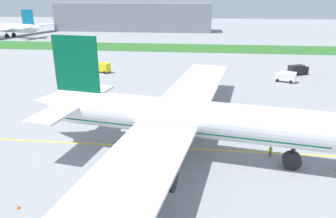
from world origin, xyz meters
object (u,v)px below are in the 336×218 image
Objects in this scene: service_truck_catering_van at (103,67)px; parked_airliner_far_left at (6,28)px; ground_crew_wingwalker_port at (109,186)px; traffic_cone_port_wing at (18,206)px; ground_crew_marshaller_front at (270,150)px; service_truck_fuel_bowser at (286,76)px; service_truck_baggage_loader at (298,70)px; airliner_foreground at (180,118)px; ground_crew_wingwalker_starboard at (202,125)px.

parked_airliner_far_left is at bearing 136.01° from service_truck_catering_van.
traffic_cone_port_wing is at bearing -156.64° from ground_crew_wingwalker_port.
ground_crew_marshaller_front is at bearing 27.24° from traffic_cone_port_wing.
parked_airliner_far_left is at bearing 122.54° from traffic_cone_port_wing.
service_truck_baggage_loader is at bearing 57.96° from service_truck_fuel_bowser.
service_truck_baggage_loader reaches higher than ground_crew_wingwalker_port.
airliner_foreground reaches higher than service_truck_fuel_bowser.
parked_airliner_far_left reaches higher than traffic_cone_port_wing.
ground_crew_marshaller_front is at bearing -50.35° from service_truck_catering_van.
service_truck_fuel_bowser is at bearing 54.36° from traffic_cone_port_wing.
service_truck_catering_van is (-41.51, 50.09, 0.64)m from ground_crew_marshaller_front.
airliner_foreground is at bearing -177.17° from ground_crew_marshaller_front.
traffic_cone_port_wing is at bearing -152.76° from ground_crew_marshaller_front.
service_truck_catering_van is (-20.02, 61.93, 0.68)m from ground_crew_wingwalker_port.
ground_crew_wingwalker_port is 0.27× the size of service_truck_fuel_bowser.
airliner_foreground is 13.76× the size of service_truck_fuel_bowser.
ground_crew_marshaller_front is (21.49, 11.85, 0.04)m from ground_crew_wingwalker_port.
service_truck_catering_van is (-31.21, 41.63, 0.64)m from ground_crew_wingwalker_starboard.
ground_crew_wingwalker_starboard is 165.87m from parked_airliner_far_left.
airliner_foreground reaches higher than ground_crew_wingwalker_starboard.
service_truck_fuel_bowser is (-5.64, -9.01, -0.05)m from service_truck_baggage_loader.
ground_crew_wingwalker_starboard is (3.44, 9.14, -4.89)m from airliner_foreground.
ground_crew_marshaller_front is 0.02× the size of parked_airliner_far_left.
ground_crew_wingwalker_port is at bearing -151.13° from ground_crew_marshaller_front.
service_truck_baggage_loader is at bearing 3.52° from service_truck_catering_van.
ground_crew_wingwalker_port is 0.33× the size of service_truck_catering_van.
traffic_cone_port_wing is at bearing -125.19° from service_truck_baggage_loader.
service_truck_catering_van is (-54.07, 5.34, 0.05)m from service_truck_fuel_bowser.
service_truck_fuel_bowser is 160.48m from parked_airliner_far_left.
service_truck_fuel_bowser is 1.20× the size of service_truck_catering_van.
service_truck_baggage_loader is (39.68, 65.61, 0.68)m from ground_crew_wingwalker_port.
service_truck_catering_van reaches higher than ground_crew_wingwalker_port.
ground_crew_wingwalker_starboard is at bearing 49.75° from traffic_cone_port_wing.
parked_airliner_far_left reaches higher than ground_crew_wingwalker_starboard.
traffic_cone_port_wing is at bearing -80.91° from service_truck_catering_van.
airliner_foreground reaches higher than parked_airliner_far_left.
ground_crew_wingwalker_port is at bearing -124.77° from airliner_foreground.
service_truck_fuel_bowser is at bearing 57.80° from ground_crew_wingwalker_starboard.
airliner_foreground is at bearing 55.23° from ground_crew_wingwalker_port.
ground_crew_wingwalker_starboard is 42.89m from service_truck_fuel_bowser.
service_truck_baggage_loader is at bearing 58.83° from ground_crew_wingwalker_port.
parked_airliner_far_left reaches higher than service_truck_fuel_bowser.
ground_crew_wingwalker_starboard is at bearing -53.14° from service_truck_catering_van.
ground_crew_wingwalker_starboard is at bearing 140.59° from ground_crew_marshaller_front.
service_truck_baggage_loader reaches higher than ground_crew_wingwalker_starboard.
ground_crew_marshaller_front is at bearing 2.83° from airliner_foreground.
parked_airliner_far_left is at bearing 148.14° from service_truck_fuel_bowser.
ground_crew_wingwalker_starboard is at bearing -46.85° from parked_airliner_far_left.
ground_crew_wingwalker_port is at bearing -72.08° from service_truck_catering_van.
service_truck_fuel_bowser reaches higher than ground_crew_marshaller_front.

